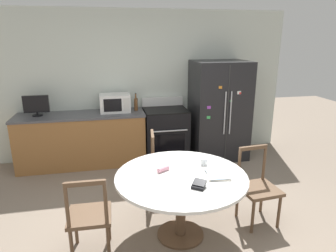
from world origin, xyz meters
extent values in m
plane|color=gray|center=(0.00, 0.00, 0.00)|extent=(14.00, 14.00, 0.00)
cube|color=silver|center=(0.00, 2.65, 1.30)|extent=(5.20, 0.10, 2.60)
cube|color=#936033|center=(-1.15, 2.29, 0.43)|extent=(2.10, 0.62, 0.86)
cube|color=#4C4C51|center=(-1.15, 2.29, 0.88)|extent=(2.12, 0.64, 0.03)
cube|color=black|center=(1.26, 2.20, 0.87)|extent=(0.96, 0.77, 1.74)
cube|color=#333333|center=(1.26, 1.81, 0.87)|extent=(0.01, 0.01, 1.67)
cylinder|color=silver|center=(1.21, 1.80, 0.91)|extent=(0.02, 0.02, 0.73)
cylinder|color=silver|center=(1.31, 1.80, 0.91)|extent=(0.02, 0.02, 0.73)
cube|color=#3FB259|center=(1.31, 1.81, 1.12)|extent=(0.04, 0.01, 0.03)
cube|color=orange|center=(1.11, 1.81, 1.35)|extent=(0.05, 0.02, 0.04)
cube|color=#3FB259|center=(0.93, 1.81, 0.85)|extent=(0.06, 0.02, 0.05)
cube|color=white|center=(1.44, 1.81, 1.25)|extent=(0.07, 0.02, 0.05)
cube|color=purple|center=(0.93, 1.81, 1.02)|extent=(0.06, 0.01, 0.05)
cube|color=red|center=(1.46, 1.81, 1.24)|extent=(0.04, 0.01, 0.03)
cube|color=black|center=(0.29, 2.26, 0.45)|extent=(0.75, 0.64, 0.90)
cube|color=black|center=(0.29, 1.94, 0.36)|extent=(0.54, 0.01, 0.40)
cylinder|color=silver|center=(0.29, 1.91, 0.63)|extent=(0.61, 0.02, 0.02)
cube|color=black|center=(0.29, 2.26, 0.91)|extent=(0.75, 0.64, 0.02)
cube|color=white|center=(0.29, 2.55, 1.00)|extent=(0.75, 0.06, 0.16)
cube|color=white|center=(-0.57, 2.35, 1.05)|extent=(0.50, 0.35, 0.30)
cube|color=black|center=(-0.61, 2.17, 1.05)|extent=(0.29, 0.01, 0.21)
cube|color=silver|center=(-0.39, 2.17, 1.05)|extent=(0.10, 0.01, 0.22)
cylinder|color=black|center=(-1.82, 2.31, 0.91)|extent=(0.16, 0.16, 0.02)
cylinder|color=black|center=(-1.82, 2.31, 0.94)|extent=(0.03, 0.03, 0.04)
cube|color=black|center=(-1.82, 2.31, 1.10)|extent=(0.40, 0.05, 0.28)
cylinder|color=brown|center=(-0.21, 2.37, 1.01)|extent=(0.06, 0.06, 0.21)
cylinder|color=brown|center=(-0.21, 2.37, 1.15)|extent=(0.03, 0.03, 0.08)
cylinder|color=#262626|center=(-0.21, 2.37, 1.20)|extent=(0.03, 0.03, 0.01)
cylinder|color=white|center=(0.02, 0.05, 0.72)|extent=(1.40, 1.40, 0.03)
cylinder|color=brown|center=(0.02, 0.05, 0.37)|extent=(0.11, 0.11, 0.68)
cylinder|color=brown|center=(0.02, 0.05, 0.01)|extent=(0.52, 0.52, 0.03)
cube|color=brown|center=(0.05, 1.01, 0.43)|extent=(0.46, 0.46, 0.04)
cylinder|color=brown|center=(0.24, 1.16, 0.21)|extent=(0.04, 0.04, 0.41)
cylinder|color=brown|center=(0.20, 0.82, 0.21)|extent=(0.04, 0.04, 0.41)
cylinder|color=brown|center=(-0.10, 1.20, 0.21)|extent=(0.04, 0.04, 0.41)
cylinder|color=brown|center=(-0.14, 0.85, 0.21)|extent=(0.04, 0.04, 0.41)
cylinder|color=brown|center=(-0.11, 1.20, 0.68)|extent=(0.04, 0.04, 0.45)
cylinder|color=brown|center=(-0.15, 0.86, 0.68)|extent=(0.04, 0.04, 0.45)
cube|color=brown|center=(-0.13, 1.03, 0.88)|extent=(0.07, 0.35, 0.04)
cube|color=brown|center=(0.98, 0.11, 0.43)|extent=(0.46, 0.46, 0.04)
cylinder|color=brown|center=(1.16, -0.05, 0.21)|extent=(0.04, 0.04, 0.41)
cylinder|color=brown|center=(0.82, -0.08, 0.21)|extent=(0.04, 0.04, 0.41)
cylinder|color=brown|center=(1.13, 0.30, 0.21)|extent=(0.04, 0.04, 0.41)
cylinder|color=brown|center=(0.79, 0.27, 0.21)|extent=(0.04, 0.04, 0.41)
cylinder|color=brown|center=(1.13, 0.31, 0.68)|extent=(0.04, 0.04, 0.45)
cylinder|color=brown|center=(0.79, 0.28, 0.68)|extent=(0.04, 0.04, 0.45)
cube|color=brown|center=(0.96, 0.30, 0.88)|extent=(0.35, 0.07, 0.04)
cube|color=brown|center=(-0.94, -0.03, 0.43)|extent=(0.43, 0.43, 0.04)
cylinder|color=brown|center=(-1.11, 0.14, 0.21)|extent=(0.04, 0.04, 0.41)
cylinder|color=brown|center=(-0.76, 0.14, 0.21)|extent=(0.04, 0.04, 0.41)
cylinder|color=brown|center=(-1.11, -0.20, 0.21)|extent=(0.04, 0.04, 0.41)
cylinder|color=brown|center=(-0.77, -0.21, 0.21)|extent=(0.04, 0.04, 0.41)
cylinder|color=brown|center=(-1.11, -0.22, 0.68)|extent=(0.04, 0.04, 0.45)
cylinder|color=brown|center=(-0.77, -0.23, 0.68)|extent=(0.04, 0.04, 0.45)
cube|color=brown|center=(-0.94, -0.22, 0.88)|extent=(0.35, 0.04, 0.04)
cylinder|color=silver|center=(0.34, 0.26, 0.77)|extent=(0.08, 0.08, 0.08)
cylinder|color=red|center=(0.34, 0.26, 0.76)|extent=(0.07, 0.07, 0.04)
cylinder|color=pink|center=(-0.15, 0.18, 0.76)|extent=(0.15, 0.12, 0.05)
cube|color=black|center=(0.11, -0.26, 0.75)|extent=(0.15, 0.15, 0.03)
cube|color=black|center=(0.13, -0.24, 0.78)|extent=(0.16, 0.15, 0.06)
cube|color=white|center=(0.39, -0.02, 0.74)|extent=(0.29, 0.34, 0.01)
cube|color=beige|center=(0.39, -0.02, 0.75)|extent=(0.27, 0.33, 0.01)
cube|color=silver|center=(0.39, -0.02, 0.76)|extent=(0.24, 0.32, 0.01)
camera|label=1|loc=(-0.70, -2.74, 2.14)|focal=32.00mm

